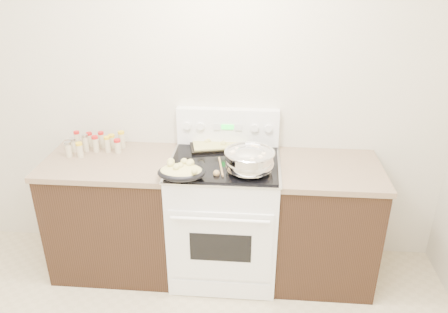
# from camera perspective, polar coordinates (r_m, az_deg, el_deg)

# --- Properties ---
(room_shell) EXTENTS (4.10, 3.60, 2.75)m
(room_shell) POSITION_cam_1_polar(r_m,az_deg,el_deg) (1.54, -17.50, 2.42)
(room_shell) COLOR beige
(room_shell) RESTS_ON ground
(counter_left) EXTENTS (0.93, 0.67, 0.92)m
(counter_left) POSITION_cam_1_polar(r_m,az_deg,el_deg) (3.45, -13.89, -7.18)
(counter_left) COLOR black
(counter_left) RESTS_ON ground
(counter_right) EXTENTS (0.73, 0.67, 0.92)m
(counter_right) POSITION_cam_1_polar(r_m,az_deg,el_deg) (3.33, 12.86, -8.42)
(counter_right) COLOR black
(counter_right) RESTS_ON ground
(kitchen_range) EXTENTS (0.78, 0.73, 1.22)m
(kitchen_range) POSITION_cam_1_polar(r_m,az_deg,el_deg) (3.27, 0.08, -7.68)
(kitchen_range) COLOR white
(kitchen_range) RESTS_ON ground
(mixing_bowl) EXTENTS (0.33, 0.33, 0.19)m
(mixing_bowl) POSITION_cam_1_polar(r_m,az_deg,el_deg) (2.87, 3.35, -0.63)
(mixing_bowl) COLOR silver
(mixing_bowl) RESTS_ON kitchen_range
(roasting_pan) EXTENTS (0.32, 0.23, 0.11)m
(roasting_pan) POSITION_cam_1_polar(r_m,az_deg,el_deg) (2.81, -5.62, -1.94)
(roasting_pan) COLOR black
(roasting_pan) RESTS_ON kitchen_range
(baking_sheet) EXTENTS (0.50, 0.40, 0.06)m
(baking_sheet) POSITION_cam_1_polar(r_m,az_deg,el_deg) (3.29, -0.60, 1.79)
(baking_sheet) COLOR black
(baking_sheet) RESTS_ON kitchen_range
(wooden_spoon) EXTENTS (0.07, 0.28, 0.04)m
(wooden_spoon) POSITION_cam_1_polar(r_m,az_deg,el_deg) (2.89, -0.76, -1.85)
(wooden_spoon) COLOR #A6824C
(wooden_spoon) RESTS_ON kitchen_range
(blue_ladle) EXTENTS (0.11, 0.26, 0.09)m
(blue_ladle) POSITION_cam_1_polar(r_m,az_deg,el_deg) (2.88, 4.94, -1.61)
(blue_ladle) COLOR #9ACAE6
(blue_ladle) RESTS_ON kitchen_range
(spice_jars) EXTENTS (0.39, 0.24, 0.13)m
(spice_jars) POSITION_cam_1_polar(r_m,az_deg,el_deg) (3.37, -16.48, 1.68)
(spice_jars) COLOR #BFB28C
(spice_jars) RESTS_ON counter_left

